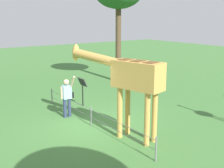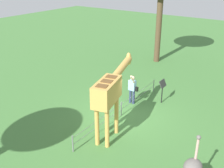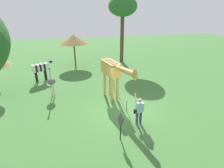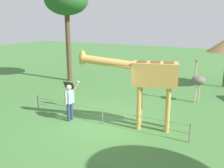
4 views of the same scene
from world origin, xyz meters
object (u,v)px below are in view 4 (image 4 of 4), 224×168
visitor (70,100)px  ostrich (198,81)px  info_sign (69,89)px  tree_east (66,1)px  giraffe (146,77)px

visitor → ostrich: bearing=-132.8°
ostrich → info_sign: ostrich is taller
tree_east → info_sign: bearing=126.2°
ostrich → info_sign: 6.54m
tree_east → visitor: bearing=126.3°
tree_east → ostrich: bearing=174.1°
giraffe → tree_east: tree_east is taller
visitor → tree_east: (4.24, -5.77, 4.46)m
ostrich → tree_east: bearing=-5.9°
tree_east → info_sign: (-3.28, 4.48, -4.42)m
giraffe → visitor: bearing=13.4°
giraffe → info_sign: bearing=-7.7°
visitor → ostrich: ostrich is taller
tree_east → info_sign: size_ratio=4.90×
ostrich → visitor: bearing=47.2°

